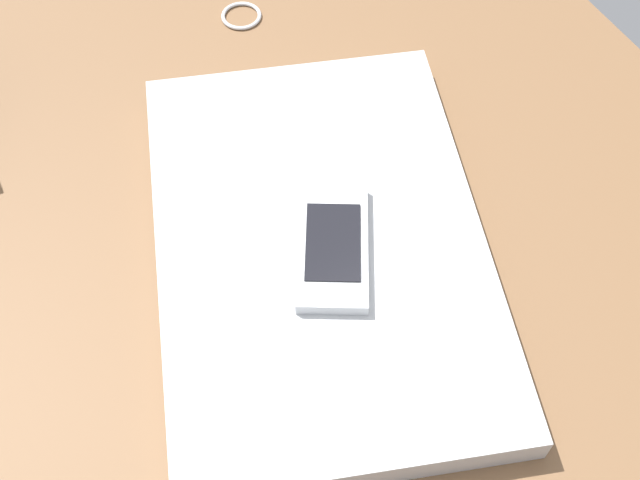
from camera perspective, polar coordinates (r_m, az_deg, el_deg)
desk_surface at (r=63.08cm, az=-4.13°, el=-2.47°), size 120.00×80.00×3.00cm
laptop_closed at (r=61.12cm, az=0.00°, el=-0.41°), size 40.91×33.53×2.44cm
cell_phone_on_laptop at (r=59.00cm, az=0.89°, el=-0.41°), size 11.62×9.42×1.16cm
key_ring at (r=79.76cm, az=-5.40°, el=15.01°), size 3.72×3.72×0.36cm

